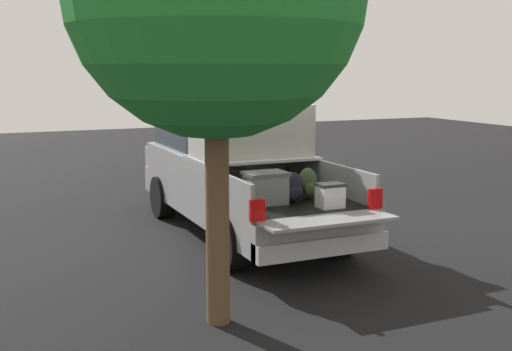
# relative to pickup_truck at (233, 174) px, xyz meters

# --- Properties ---
(ground_plane) EXTENTS (40.00, 40.00, 0.00)m
(ground_plane) POSITION_rel_pickup_truck_xyz_m (-0.38, -0.00, -0.97)
(ground_plane) COLOR black
(pickup_truck) EXTENTS (6.05, 2.06, 2.23)m
(pickup_truck) POSITION_rel_pickup_truck_xyz_m (0.00, 0.00, 0.00)
(pickup_truck) COLOR gray
(pickup_truck) RESTS_ON ground_plane
(trash_can) EXTENTS (0.60, 0.60, 0.98)m
(trash_can) POSITION_rel_pickup_truck_xyz_m (3.22, 0.01, -0.47)
(trash_can) COLOR #1E592D
(trash_can) RESTS_ON ground_plane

